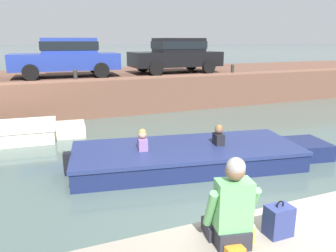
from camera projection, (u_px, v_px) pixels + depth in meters
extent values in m
plane|color=#4C605B|center=(168.00, 152.00, 8.60)|extent=(400.00, 400.00, 0.00)
cube|color=brown|center=(107.00, 88.00, 15.17)|extent=(60.00, 6.00, 1.40)
cube|color=brown|center=(122.00, 79.00, 12.40)|extent=(60.00, 0.24, 0.08)
cube|color=silver|center=(70.00, 129.00, 10.11)|extent=(0.95, 0.97, 0.38)
cube|color=navy|center=(187.00, 158.00, 7.65)|extent=(5.40, 2.78, 0.39)
cube|color=navy|center=(304.00, 149.00, 8.29)|extent=(1.20, 1.23, 0.39)
cube|color=navy|center=(187.00, 148.00, 7.59)|extent=(5.47, 2.85, 0.08)
cube|color=brown|center=(171.00, 153.00, 7.54)|extent=(0.53, 1.76, 0.06)
cube|color=black|center=(67.00, 163.00, 7.08)|extent=(0.19, 0.22, 0.45)
cube|color=black|center=(218.00, 143.00, 7.73)|extent=(0.25, 0.35, 0.44)
sphere|color=brown|center=(219.00, 130.00, 7.65)|extent=(0.19, 0.19, 0.19)
sphere|color=olive|center=(219.00, 128.00, 7.64)|extent=(0.17, 0.17, 0.17)
cube|color=#8C669E|center=(143.00, 148.00, 7.36)|extent=(0.25, 0.35, 0.44)
sphere|color=tan|center=(142.00, 134.00, 7.28)|extent=(0.19, 0.19, 0.19)
sphere|color=tan|center=(142.00, 133.00, 7.27)|extent=(0.17, 0.17, 0.17)
cube|color=#233893|center=(65.00, 61.00, 13.14)|extent=(4.25, 1.86, 0.64)
cube|color=#233893|center=(69.00, 46.00, 13.04)|extent=(2.15, 1.57, 0.60)
cube|color=black|center=(69.00, 46.00, 13.04)|extent=(2.24, 1.61, 0.33)
cylinder|color=black|center=(30.00, 73.00, 12.01)|extent=(0.61, 0.21, 0.60)
cylinder|color=black|center=(33.00, 69.00, 13.59)|extent=(0.61, 0.21, 0.60)
cylinder|color=black|center=(102.00, 70.00, 12.85)|extent=(0.61, 0.21, 0.60)
cylinder|color=black|center=(96.00, 67.00, 14.43)|extent=(0.61, 0.21, 0.60)
cube|color=black|center=(175.00, 59.00, 14.88)|extent=(4.06, 1.78, 0.64)
cube|color=black|center=(178.00, 45.00, 14.78)|extent=(2.04, 1.56, 0.60)
cube|color=black|center=(178.00, 45.00, 14.78)|extent=(2.12, 1.59, 0.33)
cylinder|color=black|center=(156.00, 69.00, 13.69)|extent=(0.60, 0.18, 0.60)
cylinder|color=black|center=(143.00, 65.00, 15.30)|extent=(0.60, 0.18, 0.60)
cylinder|color=black|center=(209.00, 67.00, 14.62)|extent=(0.60, 0.18, 0.60)
cylinder|color=black|center=(191.00, 64.00, 16.22)|extent=(0.60, 0.18, 0.60)
cylinder|color=#2D2B28|center=(75.00, 76.00, 11.87)|extent=(0.14, 0.14, 0.35)
sphere|color=#2D2B28|center=(75.00, 71.00, 11.82)|extent=(0.15, 0.15, 0.15)
cylinder|color=#2D2B28|center=(232.00, 70.00, 14.28)|extent=(0.14, 0.14, 0.35)
sphere|color=#2D2B28|center=(233.00, 66.00, 14.23)|extent=(0.15, 0.15, 0.15)
cube|color=#282833|center=(232.00, 236.00, 3.37)|extent=(0.39, 0.34, 0.20)
cube|color=#282833|center=(224.00, 227.00, 3.59)|extent=(0.50, 0.41, 0.14)
cube|color=#66B26B|center=(233.00, 205.00, 3.28)|extent=(0.40, 0.29, 0.52)
cylinder|color=#66B26B|center=(252.00, 205.00, 3.38)|extent=(0.15, 0.30, 0.47)
cylinder|color=#66B26B|center=(211.00, 209.00, 3.31)|extent=(0.15, 0.30, 0.47)
sphere|color=brown|center=(235.00, 170.00, 3.19)|extent=(0.20, 0.20, 0.20)
sphere|color=gray|center=(236.00, 167.00, 3.17)|extent=(0.19, 0.19, 0.19)
cylinder|color=#CCC64C|center=(253.00, 235.00, 3.42)|extent=(0.06, 0.06, 0.18)
cylinder|color=white|center=(253.00, 226.00, 3.39)|extent=(0.04, 0.04, 0.02)
cube|color=navy|center=(279.00, 221.00, 3.53)|extent=(0.28, 0.20, 0.34)
cube|color=navy|center=(272.00, 220.00, 3.64)|extent=(0.22, 0.06, 0.18)
torus|color=black|center=(280.00, 205.00, 3.48)|extent=(0.10, 0.02, 0.10)
cube|color=orange|center=(235.00, 252.00, 3.20)|extent=(0.18, 0.12, 0.10)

